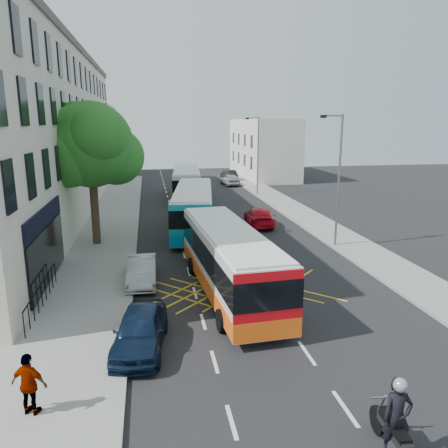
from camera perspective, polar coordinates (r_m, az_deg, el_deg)
name	(u,v)px	position (r m, az deg, el deg)	size (l,w,h in m)	color
ground	(307,353)	(15.82, 10.77, -16.24)	(120.00, 120.00, 0.00)	black
pavement_left	(97,244)	(29.05, -16.22, -2.54)	(5.00, 70.00, 0.15)	gray
pavement_right	(333,233)	(31.49, 14.07, -1.19)	(3.00, 70.00, 0.15)	gray
terrace_main	(33,134)	(38.36, -23.70, 10.74)	(8.30, 45.00, 13.50)	beige
terrace_far	(86,140)	(68.45, -17.63, 10.40)	(8.00, 20.00, 10.00)	silver
building_right	(262,148)	(63.03, 5.03, 9.85)	(6.00, 18.00, 8.00)	silver
street_tree	(90,146)	(28.03, -17.08, 9.77)	(6.30, 5.70, 8.80)	#382619
lamp_near	(338,174)	(27.45, 14.62, 6.34)	(1.45, 0.15, 8.00)	slate
lamp_far	(257,152)	(46.33, 4.33, 9.40)	(1.45, 0.15, 8.00)	slate
railings	(42,293)	(19.96, -22.71, -8.37)	(0.08, 5.60, 1.14)	black
bus_near	(229,260)	(19.85, 0.67, -4.73)	(3.25, 10.93, 3.03)	silver
bus_mid	(194,209)	(31.19, -4.00, 2.02)	(4.08, 11.42, 3.14)	silver
bus_far	(187,183)	(44.56, -4.89, 5.38)	(3.54, 11.24, 3.11)	silver
motorbike	(396,421)	(11.75, 21.55, -22.81)	(0.75, 2.37, 2.10)	black
parked_car_blue	(140,330)	(15.79, -10.89, -13.43)	(1.67, 4.14, 1.41)	#0C1A33
parked_car_silver	(142,271)	(21.73, -10.67, -6.02)	(1.35, 3.88, 1.28)	#96989D
red_hatchback	(259,217)	(33.16, 4.60, 0.97)	(1.91, 4.69, 1.36)	#BD0815
distant_car_grey	(188,179)	(54.91, -4.79, 5.84)	(2.15, 4.66, 1.29)	#393C40
distant_car_silver	(230,180)	(54.09, 0.80, 5.83)	(1.66, 4.14, 1.41)	#94969B
distant_car_dark	(229,175)	(58.57, 0.64, 6.41)	(1.50, 4.32, 1.42)	black
pedestrian_far	(29,384)	(13.21, -24.08, -18.58)	(1.02, 0.42, 1.73)	gray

